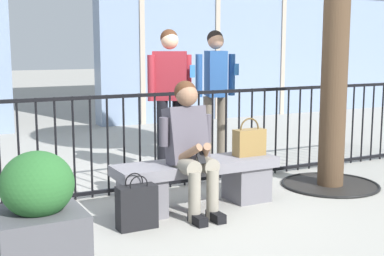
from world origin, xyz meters
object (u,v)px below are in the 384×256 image
(bystander_at_railing, at_px, (216,88))
(shopping_bag, at_px, (137,207))
(handbag_on_bench, at_px, (249,142))
(bystander_further_back, at_px, (170,91))
(seated_person_with_phone, at_px, (190,143))
(stone_bench, at_px, (197,179))
(planter, at_px, (39,219))

(bystander_at_railing, bearing_deg, shopping_bag, -135.50)
(shopping_bag, bearing_deg, bystander_at_railing, 44.50)
(handbag_on_bench, distance_m, bystander_further_back, 1.35)
(seated_person_with_phone, bearing_deg, shopping_bag, -164.02)
(seated_person_with_phone, relative_size, shopping_bag, 2.58)
(stone_bench, bearing_deg, shopping_bag, -157.74)
(handbag_on_bench, relative_size, shopping_bag, 0.80)
(seated_person_with_phone, xyz_separation_m, bystander_at_railing, (1.15, 1.55, 0.35))
(bystander_further_back, bearing_deg, shopping_bag, -123.93)
(handbag_on_bench, xyz_separation_m, bystander_further_back, (-0.27, 1.26, 0.41))
(stone_bench, distance_m, shopping_bag, 0.79)
(shopping_bag, distance_m, planter, 1.11)
(shopping_bag, distance_m, bystander_at_railing, 2.58)
(stone_bench, relative_size, bystander_at_railing, 0.94)
(seated_person_with_phone, height_order, planter, seated_person_with_phone)
(bystander_at_railing, relative_size, planter, 2.01)
(stone_bench, height_order, bystander_at_railing, bystander_at_railing)
(seated_person_with_phone, bearing_deg, bystander_at_railing, 53.29)
(planter, bearing_deg, bystander_further_back, 47.37)
(seated_person_with_phone, height_order, shopping_bag, seated_person_with_phone)
(stone_bench, height_order, handbag_on_bench, handbag_on_bench)
(bystander_further_back, height_order, planter, bystander_further_back)
(stone_bench, bearing_deg, planter, -151.90)
(handbag_on_bench, height_order, bystander_further_back, bystander_further_back)
(seated_person_with_phone, xyz_separation_m, shopping_bag, (-0.59, -0.17, -0.46))
(seated_person_with_phone, distance_m, shopping_bag, 0.77)
(shopping_bag, relative_size, bystander_at_railing, 0.27)
(handbag_on_bench, bearing_deg, planter, -158.66)
(planter, bearing_deg, shopping_bag, 32.33)
(seated_person_with_phone, distance_m, bystander_at_railing, 1.96)
(bystander_at_railing, bearing_deg, stone_bench, -125.66)
(handbag_on_bench, bearing_deg, seated_person_with_phone, -170.59)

